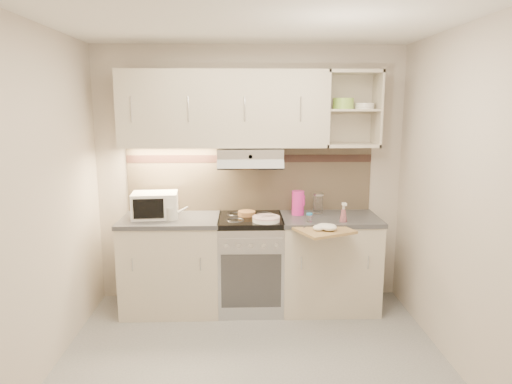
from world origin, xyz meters
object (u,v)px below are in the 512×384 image
(watering_can, at_px, (172,213))
(glass_jar, at_px, (318,203))
(electric_range, at_px, (251,263))
(microwave, at_px, (155,205))
(plate_stack, at_px, (266,219))
(spray_bottle, at_px, (343,214))
(pink_pitcher, at_px, (298,203))
(cutting_board, at_px, (323,230))

(watering_can, distance_m, glass_jar, 1.39)
(electric_range, xyz_separation_m, microwave, (-0.89, 0.02, 0.57))
(watering_can, bearing_deg, plate_stack, -28.10)
(watering_can, relative_size, glass_jar, 1.08)
(glass_jar, relative_size, spray_bottle, 1.04)
(electric_range, xyz_separation_m, pink_pitcher, (0.46, 0.08, 0.57))
(microwave, relative_size, cutting_board, 1.02)
(plate_stack, xyz_separation_m, cutting_board, (0.49, -0.21, -0.05))
(watering_can, bearing_deg, cutting_board, -34.52)
(microwave, relative_size, watering_can, 2.11)
(watering_can, xyz_separation_m, plate_stack, (0.86, -0.09, -0.04))
(watering_can, distance_m, cutting_board, 1.38)
(watering_can, xyz_separation_m, cutting_board, (1.34, -0.30, -0.09))
(electric_range, relative_size, cutting_board, 2.06)
(cutting_board, bearing_deg, electric_range, 124.94)
(plate_stack, relative_size, pink_pitcher, 1.07)
(microwave, bearing_deg, watering_can, -35.42)
(plate_stack, bearing_deg, spray_bottle, -2.64)
(watering_can, relative_size, spray_bottle, 1.12)
(glass_jar, distance_m, spray_bottle, 0.38)
(electric_range, height_order, plate_stack, plate_stack)
(plate_stack, distance_m, glass_jar, 0.61)
(pink_pitcher, height_order, spray_bottle, pink_pitcher)
(spray_bottle, xyz_separation_m, cutting_board, (-0.21, -0.17, -0.10))
(spray_bottle, distance_m, cutting_board, 0.29)
(microwave, distance_m, plate_stack, 1.05)
(electric_range, height_order, watering_can, watering_can)
(pink_pitcher, relative_size, spray_bottle, 1.24)
(spray_bottle, bearing_deg, electric_range, 162.64)
(watering_can, xyz_separation_m, glass_jar, (1.37, 0.22, 0.03))
(glass_jar, xyz_separation_m, spray_bottle, (0.18, -0.34, -0.03))
(microwave, bearing_deg, plate_stack, -16.18)
(microwave, distance_m, glass_jar, 1.55)
(cutting_board, bearing_deg, watering_can, 143.33)
(spray_bottle, bearing_deg, cutting_board, -144.23)
(microwave, xyz_separation_m, cutting_board, (1.52, -0.40, -0.15))
(cutting_board, bearing_deg, microwave, 141.14)
(pink_pitcher, bearing_deg, plate_stack, -117.05)
(electric_range, distance_m, pink_pitcher, 0.73)
(plate_stack, bearing_deg, pink_pitcher, 38.10)
(electric_range, height_order, spray_bottle, spray_bottle)
(watering_can, relative_size, cutting_board, 0.48)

